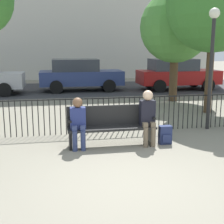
{
  "coord_description": "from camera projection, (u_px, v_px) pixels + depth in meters",
  "views": [
    {
      "loc": [
        -1.24,
        -4.79,
        2.26
      ],
      "look_at": [
        0.0,
        2.01,
        0.8
      ],
      "focal_mm": 50.0,
      "sensor_mm": 36.0,
      "label": 1
    }
  ],
  "objects": [
    {
      "name": "backpack",
      "position": [
        165.0,
        135.0,
        7.33
      ],
      "size": [
        0.29,
        0.21,
        0.44
      ],
      "color": "navy",
      "rests_on": "ground"
    },
    {
      "name": "street_surface",
      "position": [
        79.0,
        89.0,
        16.84
      ],
      "size": [
        24.0,
        6.0,
        0.01
      ],
      "color": "#333335",
      "rests_on": "ground"
    },
    {
      "name": "ground_plane",
      "position": [
        133.0,
        182.0,
        5.29
      ],
      "size": [
        80.0,
        80.0,
        0.0
      ],
      "primitive_type": "plane",
      "color": "gray"
    },
    {
      "name": "seated_person_0",
      "position": [
        78.0,
        120.0,
        6.9
      ],
      "size": [
        0.34,
        0.39,
        1.16
      ],
      "color": "navy",
      "rests_on": "ground"
    },
    {
      "name": "tree_1",
      "position": [
        175.0,
        28.0,
        12.58
      ],
      "size": [
        2.87,
        2.87,
        4.45
      ],
      "color": "#4C3823",
      "rests_on": "ground"
    },
    {
      "name": "fence_railing",
      "position": [
        104.0,
        112.0,
        8.21
      ],
      "size": [
        9.01,
        0.03,
        0.95
      ],
      "color": "black",
      "rests_on": "ground"
    },
    {
      "name": "parked_car_2",
      "position": [
        80.0,
        74.0,
        15.99
      ],
      "size": [
        4.2,
        1.94,
        1.62
      ],
      "color": "navy",
      "rests_on": "ground"
    },
    {
      "name": "lamp_post",
      "position": [
        212.0,
        49.0,
        8.26
      ],
      "size": [
        0.28,
        0.28,
        3.24
      ],
      "color": "black",
      "rests_on": "ground"
    },
    {
      "name": "seated_person_1",
      "position": [
        148.0,
        114.0,
        7.17
      ],
      "size": [
        0.34,
        0.39,
        1.28
      ],
      "color": "brown",
      "rests_on": "ground"
    },
    {
      "name": "parked_car_1",
      "position": [
        177.0,
        74.0,
        16.38
      ],
      "size": [
        4.2,
        1.94,
        1.62
      ],
      "color": "maroon",
      "rests_on": "ground"
    },
    {
      "name": "tree_0",
      "position": [
        214.0,
        4.0,
        10.14
      ],
      "size": [
        3.13,
        3.13,
        5.17
      ],
      "color": "#4C3823",
      "rests_on": "ground"
    },
    {
      "name": "park_bench",
      "position": [
        111.0,
        124.0,
        7.2
      ],
      "size": [
        2.03,
        0.45,
        0.92
      ],
      "color": "black",
      "rests_on": "ground"
    }
  ]
}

